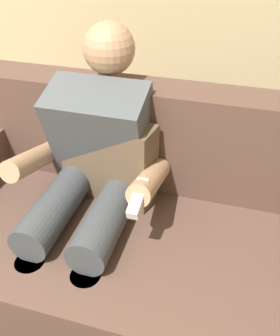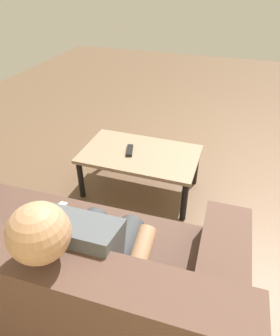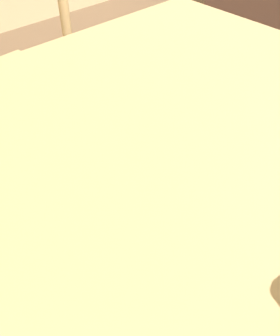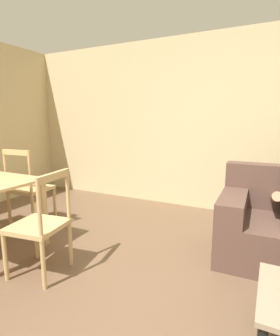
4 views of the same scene
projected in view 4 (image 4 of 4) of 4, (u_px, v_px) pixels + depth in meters
The scene contains 3 objects.
wall_back at pixel (226, 125), 3.74m from camera, with size 6.72×0.12×2.51m, color #D1BC8C.
dining_chair_near_wall at pixel (29, 189), 3.30m from camera, with size 0.45×0.45×0.98m.
dining_chair_facing_couch at pixel (41, 225), 2.27m from camera, with size 0.47×0.47×0.91m.
Camera 4 is at (0.59, -0.91, 1.34)m, focal length 28.35 mm.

